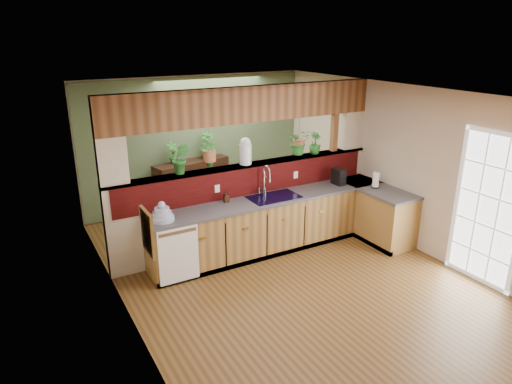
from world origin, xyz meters
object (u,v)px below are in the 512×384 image
dish_stack (162,215)px  glass_jar (245,151)px  coffee_maker (339,177)px  paper_towel (376,180)px  shelving_console (192,186)px  faucet (265,179)px  soap_dispenser (226,197)px

dish_stack → glass_jar: (1.54, 0.43, 0.62)m
coffee_maker → paper_towel: (0.43, -0.44, 0.00)m
glass_jar → shelving_console: size_ratio=0.28×
faucet → soap_dispenser: bearing=178.7°
faucet → coffee_maker: bearing=-6.5°
soap_dispenser → dish_stack: bearing=-168.2°
coffee_maker → glass_jar: size_ratio=0.64×
glass_jar → shelving_console: 2.20m
dish_stack → soap_dispenser: (1.09, 0.23, -0.00)m
soap_dispenser → glass_jar: glass_jar is taller
coffee_maker → shelving_console: 2.94m
faucet → shelving_console: bearing=101.0°
shelving_console → dish_stack: bearing=-132.5°
paper_towel → glass_jar: glass_jar is taller
dish_stack → coffee_maker: size_ratio=1.20×
coffee_maker → glass_jar: bearing=166.6°
faucet → coffee_maker: 1.38m
paper_towel → shelving_console: paper_towel is taller
soap_dispenser → coffee_maker: bearing=-4.8°
coffee_maker → dish_stack: bearing=-179.1°
paper_towel → faucet: bearing=161.7°
coffee_maker → glass_jar: (-1.60, 0.38, 0.58)m
soap_dispenser → shelving_console: size_ratio=0.11×
soap_dispenser → faucet: bearing=-1.3°
dish_stack → coffee_maker: 3.14m
dish_stack → coffee_maker: bearing=1.0°
faucet → paper_towel: bearing=-18.3°
dish_stack → shelving_console: bearing=59.7°
soap_dispenser → coffee_maker: size_ratio=0.64×
dish_stack → soap_dispenser: bearing=11.8°
dish_stack → shelving_console: (1.36, 2.33, -0.49)m
soap_dispenser → paper_towel: 2.55m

